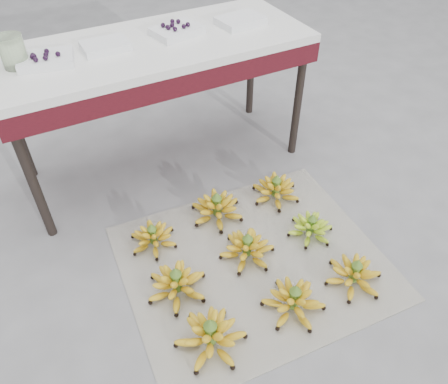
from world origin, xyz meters
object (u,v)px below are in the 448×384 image
newspaper_mat (253,262)px  bunch_front_center (294,301)px  bunch_back_center (217,208)px  tray_right (176,30)px  bunch_front_right (354,275)px  vendor_table (155,58)px  bunch_mid_right (311,228)px  tray_far_right (240,21)px  tray_left (105,46)px  bunch_back_right (276,190)px  glass_jar (13,51)px  tray_far_left (46,59)px  bunch_mid_center (247,248)px  bunch_back_left (153,237)px  bunch_front_left (211,336)px  bunch_mid_left (177,284)px

newspaper_mat → bunch_front_center: bearing=-86.6°
bunch_back_center → tray_right: bearing=93.3°
bunch_front_right → bunch_back_center: size_ratio=1.05×
bunch_back_center → vendor_table: vendor_table is taller
bunch_mid_right → tray_far_right: (0.08, 0.92, 0.76)m
bunch_back_center → tray_left: size_ratio=1.48×
bunch_back_right → glass_jar: bearing=168.6°
bunch_front_right → bunch_mid_right: 0.35m
bunch_front_right → tray_far_right: bearing=63.2°
bunch_mid_right → tray_far_left: size_ratio=1.02×
bunch_front_center → tray_right: tray_right is taller
bunch_front_center → bunch_mid_right: bunch_front_center is taller
bunch_front_center → bunch_mid_center: 0.36m
vendor_table → glass_jar: bearing=177.0°
bunch_back_left → tray_far_left: size_ratio=1.06×
bunch_front_left → glass_jar: 1.55m
bunch_back_center → bunch_back_right: 0.37m
bunch_front_left → bunch_mid_right: bunch_front_left is taller
newspaper_mat → tray_far_left: size_ratio=4.41×
bunch_front_center → glass_jar: size_ratio=2.09×
newspaper_mat → tray_left: bearing=107.8°
bunch_front_right → vendor_table: bearing=85.4°
tray_far_right → bunch_back_left: bearing=-144.3°
bunch_mid_right → bunch_back_right: 0.33m
bunch_front_center → vendor_table: (-0.09, 1.26, 0.64)m
bunch_mid_left → bunch_back_center: 0.53m
bunch_front_right → bunch_mid_right: (0.00, 0.35, -0.01)m
bunch_front_center → bunch_mid_left: size_ratio=0.84×
newspaper_mat → bunch_front_center: size_ratio=4.04×
bunch_back_center → tray_far_right: size_ratio=1.27×
vendor_table → tray_far_right: bearing=-1.1°
bunch_mid_right → bunch_back_center: 0.51m
bunch_mid_left → tray_right: size_ratio=1.29×
newspaper_mat → bunch_front_right: bunch_front_right is taller
bunch_front_center → vendor_table: size_ratio=0.19×
newspaper_mat → glass_jar: (-0.73, 0.99, 0.86)m
bunch_mid_left → vendor_table: bearing=91.5°
newspaper_mat → bunch_mid_left: bearing=177.6°
bunch_back_right → tray_right: bearing=133.2°
bunch_back_center → bunch_back_right: size_ratio=0.97×
bunch_front_left → bunch_mid_left: size_ratio=1.08×
bunch_front_right → bunch_mid_center: bearing=111.0°
bunch_mid_right → bunch_back_center: size_ratio=0.86×
bunch_mid_center → bunch_back_left: bearing=121.0°
bunch_mid_right → bunch_back_center: bunch_back_center is taller
bunch_front_right → tray_right: bearing=79.2°
bunch_back_right → tray_far_left: 1.36m
bunch_back_right → tray_far_right: tray_far_right is taller
bunch_front_center → tray_left: tray_left is taller
bunch_back_center → newspaper_mat: bearing=-76.8°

